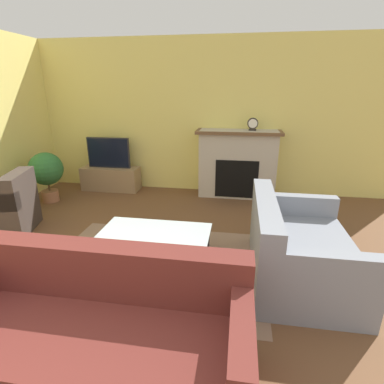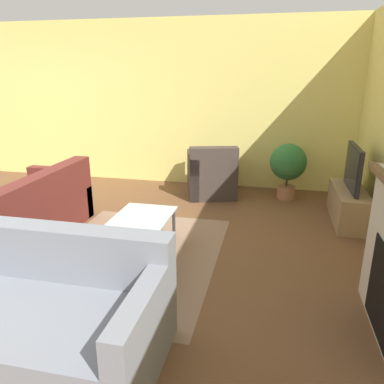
{
  "view_description": "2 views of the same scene",
  "coord_description": "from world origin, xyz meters",
  "px_view_note": "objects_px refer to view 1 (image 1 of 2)",
  "views": [
    {
      "loc": [
        1.15,
        -0.42,
        1.86
      ],
      "look_at": [
        0.6,
        3.0,
        0.65
      ],
      "focal_mm": 28.0,
      "sensor_mm": 36.0,
      "label": 1
    },
    {
      "loc": [
        3.65,
        3.76,
        1.89
      ],
      "look_at": [
        0.44,
        3.05,
        0.82
      ],
      "focal_mm": 35.0,
      "sensor_mm": 36.0,
      "label": 2
    }
  ],
  "objects_px": {
    "armchair_by_window": "(1,211)",
    "potted_plant": "(46,171)",
    "couch_loveseat": "(296,251)",
    "tv": "(109,153)",
    "coffee_table": "(155,234)",
    "mantel_clock": "(253,124)",
    "couch_sectional": "(97,336)"
  },
  "relations": [
    {
      "from": "tv",
      "to": "couch_sectional",
      "type": "relative_size",
      "value": 0.4
    },
    {
      "from": "couch_loveseat",
      "to": "potted_plant",
      "type": "distance_m",
      "value": 4.15
    },
    {
      "from": "couch_loveseat",
      "to": "armchair_by_window",
      "type": "height_order",
      "value": "same"
    },
    {
      "from": "tv",
      "to": "potted_plant",
      "type": "xyz_separation_m",
      "value": [
        -0.79,
        -0.77,
        -0.18
      ]
    },
    {
      "from": "couch_sectional",
      "to": "couch_loveseat",
      "type": "height_order",
      "value": "same"
    },
    {
      "from": "tv",
      "to": "mantel_clock",
      "type": "relative_size",
      "value": 3.81
    },
    {
      "from": "couch_loveseat",
      "to": "mantel_clock",
      "type": "relative_size",
      "value": 6.98
    },
    {
      "from": "couch_loveseat",
      "to": "tv",
      "type": "bearing_deg",
      "value": 52.03
    },
    {
      "from": "potted_plant",
      "to": "mantel_clock",
      "type": "xyz_separation_m",
      "value": [
        3.39,
        0.82,
        0.75
      ]
    },
    {
      "from": "tv",
      "to": "couch_loveseat",
      "type": "bearing_deg",
      "value": -37.97
    },
    {
      "from": "potted_plant",
      "to": "couch_loveseat",
      "type": "bearing_deg",
      "value": -22.73
    },
    {
      "from": "tv",
      "to": "potted_plant",
      "type": "height_order",
      "value": "tv"
    },
    {
      "from": "tv",
      "to": "armchair_by_window",
      "type": "xyz_separation_m",
      "value": [
        -0.72,
        -1.93,
        -0.42
      ]
    },
    {
      "from": "couch_loveseat",
      "to": "mantel_clock",
      "type": "xyz_separation_m",
      "value": [
        -0.43,
        2.42,
        1.0
      ]
    },
    {
      "from": "mantel_clock",
      "to": "potted_plant",
      "type": "bearing_deg",
      "value": -166.44
    },
    {
      "from": "couch_sectional",
      "to": "coffee_table",
      "type": "xyz_separation_m",
      "value": [
        0.02,
        1.39,
        0.06
      ]
    },
    {
      "from": "couch_loveseat",
      "to": "potted_plant",
      "type": "relative_size",
      "value": 1.73
    },
    {
      "from": "tv",
      "to": "mantel_clock",
      "type": "bearing_deg",
      "value": 1.1
    },
    {
      "from": "coffee_table",
      "to": "armchair_by_window",
      "type": "bearing_deg",
      "value": 169.53
    },
    {
      "from": "couch_loveseat",
      "to": "coffee_table",
      "type": "xyz_separation_m",
      "value": [
        -1.49,
        0.02,
        0.06
      ]
    },
    {
      "from": "couch_sectional",
      "to": "armchair_by_window",
      "type": "relative_size",
      "value": 2.05
    },
    {
      "from": "armchair_by_window",
      "to": "coffee_table",
      "type": "distance_m",
      "value": 2.3
    },
    {
      "from": "armchair_by_window",
      "to": "potted_plant",
      "type": "relative_size",
      "value": 1.16
    },
    {
      "from": "tv",
      "to": "armchair_by_window",
      "type": "bearing_deg",
      "value": -110.37
    },
    {
      "from": "couch_sectional",
      "to": "potted_plant",
      "type": "xyz_separation_m",
      "value": [
        -2.31,
        2.96,
        0.25
      ]
    },
    {
      "from": "couch_loveseat",
      "to": "armchair_by_window",
      "type": "distance_m",
      "value": 3.77
    },
    {
      "from": "couch_loveseat",
      "to": "mantel_clock",
      "type": "height_order",
      "value": "mantel_clock"
    },
    {
      "from": "coffee_table",
      "to": "mantel_clock",
      "type": "height_order",
      "value": "mantel_clock"
    },
    {
      "from": "tv",
      "to": "couch_loveseat",
      "type": "distance_m",
      "value": 3.87
    },
    {
      "from": "tv",
      "to": "couch_loveseat",
      "type": "height_order",
      "value": "tv"
    },
    {
      "from": "couch_sectional",
      "to": "tv",
      "type": "bearing_deg",
      "value": 112.21
    },
    {
      "from": "couch_sectional",
      "to": "coffee_table",
      "type": "relative_size",
      "value": 1.7
    }
  ]
}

